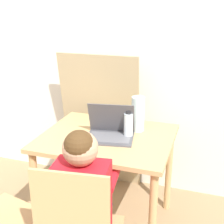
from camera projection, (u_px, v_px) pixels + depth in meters
wall_back at (139, 51)px, 2.63m from camera, size 6.40×0.05×2.50m
dining_table at (107, 150)px, 2.25m from camera, size 0.92×0.76×0.75m
person_seated at (85, 194)px, 1.70m from camera, size 0.35×0.45×1.06m
laptop at (110, 130)px, 2.18m from camera, size 0.36×0.30×0.24m
flower_vase at (138, 113)px, 2.26m from camera, size 0.10×0.10×0.26m
water_bottle at (128, 125)px, 2.17m from camera, size 0.06×0.06×0.19m
cardboard_panel at (101, 122)px, 2.80m from camera, size 0.71×0.19×1.24m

